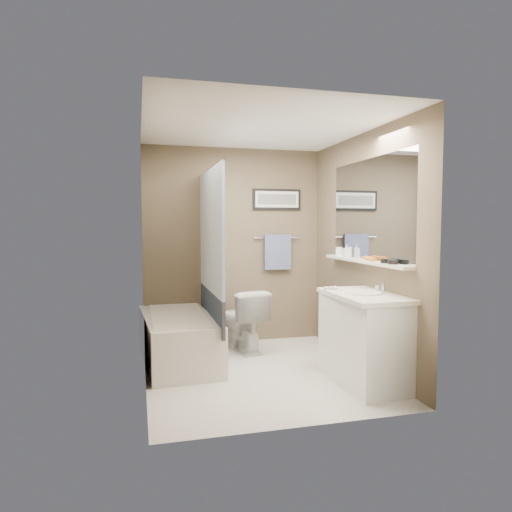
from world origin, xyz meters
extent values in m
plane|color=silver|center=(0.00, 0.00, 0.00)|extent=(2.50, 2.50, 0.00)
cube|color=white|center=(0.00, 0.00, 2.38)|extent=(2.20, 2.50, 0.04)
cube|color=brown|center=(0.00, 1.23, 1.20)|extent=(2.20, 0.04, 2.40)
cube|color=brown|center=(0.00, -1.23, 1.20)|extent=(2.20, 0.04, 2.40)
cube|color=brown|center=(-1.08, 0.00, 1.20)|extent=(0.04, 2.50, 2.40)
cube|color=brown|center=(1.08, 0.00, 1.20)|extent=(0.04, 2.50, 2.40)
cube|color=tan|center=(-1.09, 0.50, 1.00)|extent=(0.02, 1.55, 2.00)
cylinder|color=silver|center=(-0.40, 0.50, 2.05)|extent=(0.02, 1.55, 0.02)
cube|color=white|center=(-0.40, 0.50, 1.40)|extent=(0.03, 1.45, 1.28)
cube|color=#27364A|center=(-0.40, 0.50, 0.58)|extent=(0.03, 1.45, 0.36)
cube|color=silver|center=(1.09, -0.15, 1.62)|extent=(0.02, 1.60, 1.00)
cube|color=silver|center=(1.04, -0.15, 1.10)|extent=(0.12, 1.60, 0.03)
cylinder|color=silver|center=(0.55, 1.22, 1.30)|extent=(0.60, 0.02, 0.02)
cube|color=#8392BE|center=(0.55, 1.20, 1.12)|extent=(0.34, 0.05, 0.44)
cube|color=black|center=(0.55, 1.23, 1.78)|extent=(0.62, 0.02, 0.26)
cube|color=white|center=(0.55, 1.22, 1.78)|extent=(0.56, 0.00, 0.20)
cube|color=#595959|center=(0.55, 1.22, 1.78)|extent=(0.50, 0.00, 0.13)
cube|color=silver|center=(0.55, -1.24, 1.00)|extent=(0.80, 0.02, 2.00)
cylinder|color=silver|center=(0.22, -1.19, 1.00)|extent=(0.10, 0.02, 0.02)
cube|color=silver|center=(-0.75, 0.56, 0.25)|extent=(0.80, 1.54, 0.50)
cube|color=silver|center=(-0.75, 0.56, 0.50)|extent=(0.56, 1.36, 0.02)
imported|color=silver|center=(0.01, 0.83, 0.36)|extent=(0.55, 0.78, 0.72)
cube|color=white|center=(0.85, -0.54, 0.40)|extent=(0.54, 0.92, 0.80)
cube|color=silver|center=(0.84, -0.54, 0.82)|extent=(0.54, 0.96, 0.04)
cylinder|color=white|center=(0.83, -0.54, 0.85)|extent=(0.34, 0.34, 0.01)
cylinder|color=silver|center=(1.03, -0.54, 0.89)|extent=(0.02, 0.02, 0.10)
sphere|color=silver|center=(1.03, -0.44, 0.87)|extent=(0.05, 0.05, 0.05)
cylinder|color=black|center=(1.04, -0.69, 1.14)|extent=(0.09, 0.09, 0.04)
cylinder|color=black|center=(1.04, -0.57, 1.14)|extent=(0.09, 0.09, 0.04)
cylinder|color=#CB621C|center=(1.04, -0.27, 1.14)|extent=(0.06, 0.22, 0.04)
cube|color=#CE7E97|center=(1.04, 0.06, 1.12)|extent=(0.05, 0.16, 0.01)
cylinder|color=white|center=(1.04, 0.43, 1.17)|extent=(0.08, 0.08, 0.10)
imported|color=#999999|center=(1.04, 0.24, 1.18)|extent=(0.07, 0.07, 0.14)
camera|label=1|loc=(-1.15, -4.27, 1.47)|focal=32.00mm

